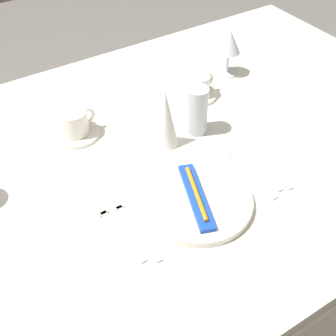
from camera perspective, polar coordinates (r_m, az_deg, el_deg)
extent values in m
plane|color=slate|center=(1.78, -1.29, -16.75)|extent=(6.00, 6.00, 0.00)
cube|color=silver|center=(1.22, -1.80, 0.95)|extent=(1.80, 1.10, 0.04)
cube|color=silver|center=(1.68, -11.59, 8.65)|extent=(1.80, 0.01, 0.18)
cylinder|color=brown|center=(2.12, 10.80, 7.96)|extent=(0.07, 0.07, 0.70)
cylinder|color=white|center=(1.07, 3.46, -4.07)|extent=(0.26, 0.26, 0.02)
cube|color=blue|center=(1.06, 3.49, -3.52)|extent=(0.11, 0.21, 0.01)
cylinder|color=orange|center=(1.06, 3.51, -3.10)|extent=(0.07, 0.16, 0.01)
cube|color=beige|center=(1.02, -3.71, -7.93)|extent=(0.01, 0.18, 0.00)
cube|color=beige|center=(1.08, -6.42, -4.36)|extent=(0.02, 0.04, 0.00)
cube|color=beige|center=(1.02, -5.64, -8.32)|extent=(0.02, 0.17, 0.00)
cube|color=beige|center=(1.08, -8.36, -5.02)|extent=(0.02, 0.04, 0.00)
cube|color=beige|center=(1.16, 10.27, -1.16)|extent=(0.02, 0.17, 0.00)
cube|color=beige|center=(1.21, 7.31, 1.53)|extent=(0.02, 0.06, 0.00)
cube|color=beige|center=(1.18, 10.82, -0.31)|extent=(0.02, 0.17, 0.00)
ellipsoid|color=beige|center=(1.23, 7.75, 2.24)|extent=(0.03, 0.04, 0.01)
cube|color=beige|center=(1.19, 12.31, 0.05)|extent=(0.02, 0.17, 0.00)
ellipsoid|color=beige|center=(1.25, 9.51, 2.71)|extent=(0.03, 0.04, 0.01)
cylinder|color=white|center=(1.42, 3.48, 9.03)|extent=(0.12, 0.12, 0.01)
cylinder|color=white|center=(1.40, 3.54, 10.25)|extent=(0.08, 0.08, 0.06)
torus|color=white|center=(1.42, 4.86, 10.80)|extent=(0.04, 0.01, 0.04)
cylinder|color=white|center=(1.29, -11.37, 4.22)|extent=(0.13, 0.13, 0.01)
cylinder|color=white|center=(1.27, -11.60, 5.60)|extent=(0.08, 0.08, 0.07)
torus|color=white|center=(1.28, -9.97, 6.34)|extent=(0.05, 0.01, 0.05)
cylinder|color=silver|center=(1.55, 7.23, 11.59)|extent=(0.07, 0.07, 0.01)
cylinder|color=silver|center=(1.53, 7.35, 12.81)|extent=(0.01, 0.01, 0.07)
cone|color=silver|center=(1.49, 7.60, 15.20)|extent=(0.07, 0.07, 0.07)
cylinder|color=silver|center=(1.25, 3.54, 7.09)|extent=(0.06, 0.06, 0.14)
cylinder|color=#C68C1E|center=(1.26, 3.49, 6.13)|extent=(0.05, 0.05, 0.08)
cone|color=white|center=(1.19, -0.32, 6.13)|extent=(0.07, 0.07, 0.17)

